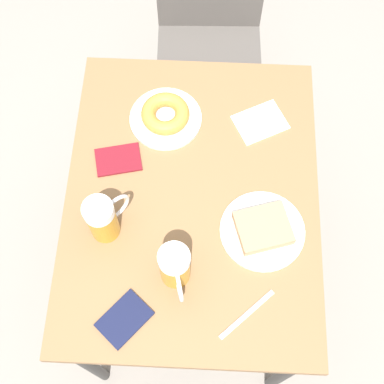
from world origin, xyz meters
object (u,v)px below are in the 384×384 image
at_px(napkin_folded, 260,122).
at_px(passport_far_edge, 118,160).
at_px(passport_near_edge, 124,319).
at_px(beer_mug_left, 103,218).
at_px(fork, 247,314).
at_px(beer_mug_center, 175,267).
at_px(plate_with_donut, 165,115).
at_px(plate_with_cake, 263,230).
at_px(chair, 210,24).

xyz_separation_m(napkin_folded, passport_far_edge, (-0.40, -0.14, 0.00)).
bearing_deg(passport_near_edge, beer_mug_left, 106.33).
height_order(beer_mug_left, fork, beer_mug_left).
bearing_deg(beer_mug_center, plate_with_donut, 96.99).
relative_size(plate_with_cake, fork, 1.63).
xyz_separation_m(plate_with_cake, fork, (-0.04, -0.22, -0.01)).
distance_m(napkin_folded, passport_near_edge, 0.68).
bearing_deg(beer_mug_center, chair, 86.68).
bearing_deg(passport_far_edge, plate_with_donut, 48.43).
bearing_deg(napkin_folded, passport_near_edge, -120.14).
xyz_separation_m(plate_with_donut, passport_near_edge, (-0.06, -0.58, -0.02)).
distance_m(napkin_folded, passport_far_edge, 0.42).
bearing_deg(plate_with_cake, passport_near_edge, -144.15).
relative_size(plate_with_donut, fork, 1.52).
relative_size(napkin_folded, passport_near_edge, 1.15).
bearing_deg(fork, beer_mug_left, 150.51).
relative_size(plate_with_donut, napkin_folded, 1.20).
height_order(beer_mug_center, fork, beer_mug_center).
distance_m(plate_with_donut, beer_mug_center, 0.47).
xyz_separation_m(fork, passport_near_edge, (-0.30, -0.03, 0.00)).
xyz_separation_m(plate_with_donut, fork, (0.24, -0.56, -0.02)).
xyz_separation_m(beer_mug_center, fork, (0.18, -0.09, -0.07)).
relative_size(beer_mug_left, napkin_folded, 0.86).
relative_size(plate_with_cake, napkin_folded, 1.29).
height_order(chair, fork, chair).
bearing_deg(passport_near_edge, chair, 81.08).
distance_m(beer_mug_center, fork, 0.22).
relative_size(beer_mug_center, fork, 1.08).
height_order(chair, beer_mug_center, beer_mug_center).
bearing_deg(beer_mug_center, fork, -26.68).
bearing_deg(plate_with_donut, fork, -66.77).
height_order(plate_with_donut, beer_mug_left, beer_mug_left).
height_order(napkin_folded, passport_far_edge, passport_far_edge).
bearing_deg(plate_with_donut, beer_mug_left, -110.98).
xyz_separation_m(chair, fork, (0.12, -1.13, 0.24)).
xyz_separation_m(beer_mug_left, passport_far_edge, (0.01, 0.21, -0.07)).
height_order(chair, passport_far_edge, chair).
relative_size(beer_mug_center, napkin_folded, 0.86).
height_order(beer_mug_left, beer_mug_center, same).
relative_size(chair, passport_near_edge, 5.82).
bearing_deg(beer_mug_center, plate_with_cake, 30.44).
bearing_deg(plate_with_cake, beer_mug_center, -149.56).
distance_m(beer_mug_left, fork, 0.43).
relative_size(plate_with_donut, passport_near_edge, 1.37).
bearing_deg(beer_mug_left, passport_near_edge, -73.67).
bearing_deg(plate_with_donut, plate_with_cake, -50.29).
height_order(chair, plate_with_cake, chair).
xyz_separation_m(chair, napkin_folded, (0.16, -0.57, 0.24)).
distance_m(chair, napkin_folded, 0.64).
height_order(napkin_folded, fork, same).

